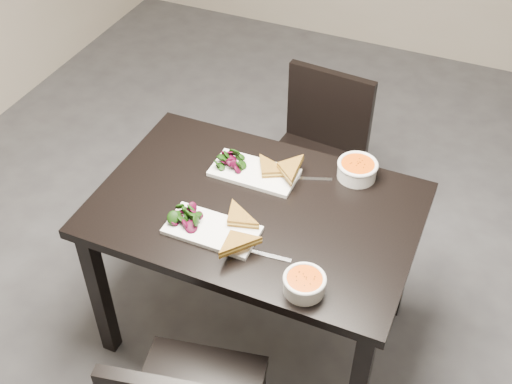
{
  "coord_description": "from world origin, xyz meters",
  "views": [
    {
      "loc": [
        0.35,
        -1.8,
        2.4
      ],
      "look_at": [
        -0.34,
        -0.2,
        0.82
      ],
      "focal_mm": 45.1,
      "sensor_mm": 36.0,
      "label": 1
    }
  ],
  "objects_px": {
    "plate_near": "(212,230)",
    "plate_far": "(254,173)",
    "table": "(256,225)",
    "chair_far": "(317,149)",
    "soup_bowl_far": "(357,169)",
    "soup_bowl_near": "(304,283)"
  },
  "relations": [
    {
      "from": "chair_far",
      "to": "plate_far",
      "type": "xyz_separation_m",
      "value": [
        -0.08,
        -0.57,
        0.27
      ]
    },
    {
      "from": "plate_near",
      "to": "soup_bowl_near",
      "type": "xyz_separation_m",
      "value": [
        0.39,
        -0.12,
        0.03
      ]
    },
    {
      "from": "plate_near",
      "to": "soup_bowl_near",
      "type": "height_order",
      "value": "soup_bowl_near"
    },
    {
      "from": "plate_near",
      "to": "plate_far",
      "type": "xyz_separation_m",
      "value": [
        0.01,
        0.35,
        0.0
      ]
    },
    {
      "from": "table",
      "to": "plate_near",
      "type": "xyz_separation_m",
      "value": [
        -0.09,
        -0.19,
        0.11
      ]
    },
    {
      "from": "soup_bowl_far",
      "to": "chair_far",
      "type": "bearing_deg",
      "value": 124.39
    },
    {
      "from": "chair_far",
      "to": "plate_far",
      "type": "bearing_deg",
      "value": -93.13
    },
    {
      "from": "chair_far",
      "to": "plate_far",
      "type": "distance_m",
      "value": 0.64
    },
    {
      "from": "soup_bowl_near",
      "to": "plate_far",
      "type": "xyz_separation_m",
      "value": [
        -0.38,
        0.47,
        -0.03
      ]
    },
    {
      "from": "soup_bowl_near",
      "to": "chair_far",
      "type": "bearing_deg",
      "value": 106.07
    },
    {
      "from": "plate_near",
      "to": "soup_bowl_far",
      "type": "xyz_separation_m",
      "value": [
        0.39,
        0.5,
        0.03
      ]
    },
    {
      "from": "chair_far",
      "to": "plate_near",
      "type": "bearing_deg",
      "value": -90.89
    },
    {
      "from": "table",
      "to": "chair_far",
      "type": "xyz_separation_m",
      "value": [
        0.0,
        0.74,
        -0.17
      ]
    },
    {
      "from": "table",
      "to": "soup_bowl_near",
      "type": "height_order",
      "value": "soup_bowl_near"
    },
    {
      "from": "table",
      "to": "plate_near",
      "type": "relative_size",
      "value": 3.61
    },
    {
      "from": "table",
      "to": "chair_far",
      "type": "relative_size",
      "value": 1.41
    },
    {
      "from": "plate_near",
      "to": "plate_far",
      "type": "height_order",
      "value": "same"
    },
    {
      "from": "plate_near",
      "to": "chair_far",
      "type": "bearing_deg",
      "value": 84.28
    },
    {
      "from": "plate_far",
      "to": "soup_bowl_far",
      "type": "height_order",
      "value": "soup_bowl_far"
    },
    {
      "from": "plate_near",
      "to": "soup_bowl_near",
      "type": "distance_m",
      "value": 0.41
    },
    {
      "from": "table",
      "to": "plate_far",
      "type": "distance_m",
      "value": 0.21
    },
    {
      "from": "table",
      "to": "plate_far",
      "type": "height_order",
      "value": "plate_far"
    }
  ]
}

